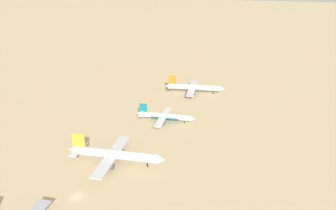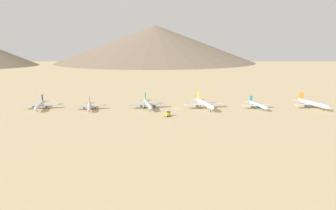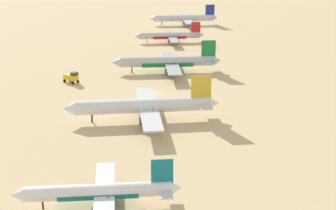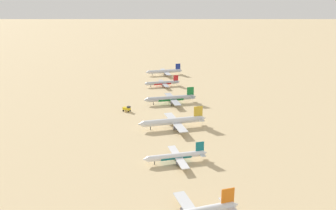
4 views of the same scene
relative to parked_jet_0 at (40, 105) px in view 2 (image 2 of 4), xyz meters
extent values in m
plane|color=tan|center=(14.07, 115.91, -3.54)|extent=(1800.00, 1800.00, 0.00)
cylinder|color=silver|center=(0.40, 0.03, 0.09)|extent=(31.34, 5.78, 3.29)
cone|color=silver|center=(17.32, 1.39, 0.09)|extent=(3.02, 3.44, 3.23)
cone|color=silver|center=(-16.35, -1.31, 0.09)|extent=(2.65, 3.15, 2.96)
cube|color=navy|center=(-13.24, -1.06, 3.95)|extent=(4.77, 0.68, 6.06)
cube|color=#B6BBC5|center=(-13.76, -1.11, 0.42)|extent=(3.59, 10.58, 0.31)
cube|color=#B6BBC5|center=(-0.90, -0.07, -0.48)|extent=(6.67, 29.70, 0.39)
cylinder|color=#4C4C54|center=(-0.62, 5.16, -1.67)|extent=(3.79, 2.28, 1.99)
cylinder|color=#4C4C54|center=(0.21, -5.20, -1.67)|extent=(3.79, 2.28, 1.99)
cylinder|color=black|center=(12.21, 0.98, -1.89)|extent=(0.38, 0.38, 3.31)
cylinder|color=black|center=(-1.94, 2.10, -1.89)|extent=(0.38, 0.38, 3.31)
cylinder|color=black|center=(-1.58, -2.39, -1.89)|extent=(0.38, 0.38, 3.31)
cylinder|color=#B2B7C1|center=(8.58, 42.44, -0.39)|extent=(27.16, 5.20, 2.85)
cone|color=#B2B7C1|center=(23.24, 43.72, -0.39)|extent=(2.64, 2.99, 2.79)
cone|color=#B2B7C1|center=(-5.92, 41.17, -0.39)|extent=(2.32, 2.74, 2.57)
cube|color=red|center=(-3.23, 41.41, 2.95)|extent=(4.14, 0.62, 5.25)
cube|color=#A4A8B2|center=(-3.68, 41.37, -0.11)|extent=(3.18, 9.18, 0.27)
cube|color=#A4A8B2|center=(7.46, 42.34, -0.89)|extent=(5.96, 25.75, 0.34)
cylinder|color=#4C4C54|center=(7.66, 46.88, -1.92)|extent=(3.29, 1.99, 1.73)
cylinder|color=#4C4C54|center=(8.45, 37.91, -1.92)|extent=(3.29, 1.99, 1.73)
cylinder|color=black|center=(18.81, 43.33, -2.11)|extent=(0.33, 0.33, 2.87)
cylinder|color=black|center=(6.54, 44.22, -2.11)|extent=(0.33, 0.33, 2.87)
cylinder|color=black|center=(6.88, 40.33, -2.11)|extent=(0.33, 0.33, 2.87)
cylinder|color=red|center=(8.58, 42.44, -0.60)|extent=(15.05, 4.14, 2.86)
cylinder|color=#B2B7C1|center=(9.94, 91.74, 0.39)|extent=(33.91, 6.03, 3.56)
cone|color=#B2B7C1|center=(28.26, 93.09, 0.39)|extent=(3.25, 3.70, 3.49)
cone|color=#B2B7C1|center=(-8.20, 90.41, 0.39)|extent=(2.85, 3.39, 3.21)
cube|color=#197A38|center=(-4.83, 90.66, 4.56)|extent=(5.17, 0.71, 6.56)
cube|color=#A4A8B2|center=(-5.39, 90.62, 0.75)|extent=(3.82, 11.44, 0.34)
cube|color=#A4A8B2|center=(8.54, 91.64, -0.23)|extent=(7.01, 32.13, 0.42)
cylinder|color=#4C4C54|center=(8.87, 97.30, -1.52)|extent=(4.08, 2.44, 2.16)
cylinder|color=#4C4C54|center=(9.70, 86.09, -1.52)|extent=(4.08, 2.44, 2.16)
cylinder|color=black|center=(22.73, 92.68, -1.75)|extent=(0.41, 0.41, 3.58)
cylinder|color=black|center=(7.42, 94.00, -1.75)|extent=(0.41, 0.41, 3.58)
cylinder|color=black|center=(7.78, 89.14, -1.75)|extent=(0.41, 0.41, 3.58)
cylinder|color=#197A38|center=(9.94, 91.74, 0.13)|extent=(18.77, 4.92, 3.57)
cylinder|color=silver|center=(16.99, 140.28, 0.69)|extent=(36.45, 7.62, 3.83)
cone|color=silver|center=(36.62, 142.35, 0.69)|extent=(3.60, 4.07, 3.75)
cone|color=silver|center=(-2.44, 138.22, 0.69)|extent=(3.17, 3.72, 3.44)
cube|color=gold|center=(1.17, 138.60, 5.17)|extent=(5.54, 0.93, 7.05)
cube|color=silver|center=(0.57, 138.54, 1.07)|extent=(4.47, 12.36, 0.36)
cube|color=silver|center=(15.49, 140.12, 0.02)|extent=(8.61, 34.58, 0.45)
cylinder|color=#4C4C54|center=(15.65, 146.21, -1.37)|extent=(4.45, 2.75, 2.32)
cylinder|color=#4C4C54|center=(16.92, 134.20, -1.37)|extent=(4.45, 2.75, 2.32)
cylinder|color=black|center=(30.69, 141.73, -1.62)|extent=(0.44, 0.44, 3.85)
cylinder|color=black|center=(14.21, 142.62, -1.62)|extent=(0.44, 0.44, 3.85)
cylinder|color=black|center=(14.76, 137.41, -1.62)|extent=(0.44, 0.44, 3.85)
cylinder|color=white|center=(23.70, 185.61, -0.33)|extent=(27.68, 5.22, 2.91)
cone|color=white|center=(38.64, 186.88, -0.33)|extent=(2.68, 3.04, 2.85)
cone|color=white|center=(8.91, 184.36, -0.33)|extent=(2.35, 2.79, 2.62)
cube|color=#14727F|center=(11.66, 184.59, 3.07)|extent=(4.21, 0.62, 5.35)
cube|color=silver|center=(11.20, 184.55, -0.04)|extent=(3.21, 9.35, 0.28)
cube|color=silver|center=(22.56, 185.52, -0.84)|extent=(6.01, 26.23, 0.34)
cylinder|color=#4C4C54|center=(22.78, 190.14, -1.89)|extent=(3.35, 2.02, 1.76)
cylinder|color=#4C4C54|center=(23.55, 180.99, -1.89)|extent=(3.35, 2.02, 1.76)
cylinder|color=black|center=(34.12, 186.50, -2.08)|extent=(0.34, 0.34, 2.92)
cylinder|color=black|center=(21.63, 187.43, -2.08)|extent=(0.34, 0.34, 2.92)
cylinder|color=black|center=(21.96, 183.47, -2.08)|extent=(0.34, 0.34, 2.92)
cylinder|color=#14727F|center=(23.70, 185.61, -0.55)|extent=(15.34, 4.18, 2.91)
cylinder|color=silver|center=(27.69, 234.12, 0.36)|extent=(33.59, 8.59, 3.53)
cone|color=silver|center=(45.69, 236.90, 0.36)|extent=(3.47, 3.87, 3.46)
cone|color=silver|center=(9.88, 231.38, 0.36)|extent=(3.06, 3.54, 3.18)
cube|color=orange|center=(13.18, 231.89, 4.49)|extent=(5.10, 1.10, 6.50)
cube|color=silver|center=(12.63, 231.80, 0.71)|extent=(4.64, 11.47, 0.33)
cube|color=silver|center=(26.31, 233.91, -0.26)|extent=(9.41, 31.93, 0.42)
cylinder|color=#4C4C54|center=(26.20, 239.53, -1.54)|extent=(4.18, 2.71, 2.14)
cylinder|color=#4C4C54|center=(27.90, 228.52, -1.54)|extent=(4.18, 2.71, 2.14)
cylinder|color=black|center=(40.25, 236.06, -1.77)|extent=(0.41, 0.41, 3.55)
cylinder|color=black|center=(25.03, 236.16, -1.77)|extent=(0.41, 0.41, 3.55)
cylinder|color=black|center=(25.76, 231.38, -1.77)|extent=(0.41, 0.41, 3.55)
cube|color=yellow|center=(42.57, 104.58, -1.59)|extent=(5.53, 4.98, 1.70)
cube|color=#333338|center=(41.22, 105.61, -0.19)|extent=(2.69, 2.74, 1.10)
cylinder|color=black|center=(40.30, 104.87, -2.99)|extent=(1.09, 0.95, 1.10)
cylinder|color=black|center=(41.70, 106.70, -2.99)|extent=(1.09, 0.95, 1.10)
cylinder|color=black|center=(43.45, 102.47, -2.99)|extent=(1.09, 0.95, 1.10)
cylinder|color=black|center=(44.84, 104.30, -2.99)|extent=(1.09, 0.95, 1.10)
cone|color=#7A6854|center=(-696.93, 166.48, 53.67)|extent=(616.69, 616.69, 114.44)
camera|label=1|loc=(74.20, 35.16, 70.87)|focal=34.98mm
camera|label=2|loc=(264.64, 74.51, 50.50)|focal=32.17mm
camera|label=3|loc=(11.33, 271.95, 47.29)|focal=55.24mm
camera|label=4|loc=(53.77, 344.11, 76.52)|focal=39.48mm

